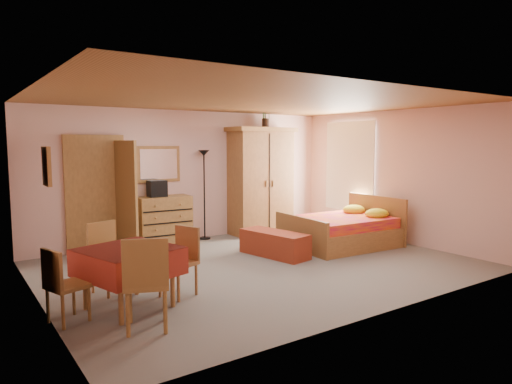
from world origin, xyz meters
TOP-DOWN VIEW (x-y plane):
  - floor at (0.00, 0.00)m, footprint 6.50×6.50m
  - ceiling at (0.00, 0.00)m, footprint 6.50×6.50m
  - wall_back at (0.00, 2.50)m, footprint 6.50×0.10m
  - wall_front at (0.00, -2.50)m, footprint 6.50×0.10m
  - wall_left at (-3.25, 0.00)m, footprint 0.10×5.00m
  - wall_right at (3.25, 0.00)m, footprint 0.10×5.00m
  - doorway at (-1.90, 2.47)m, footprint 1.06×0.12m
  - window at (3.21, 1.20)m, footprint 0.08×1.40m
  - picture_left at (-3.22, -0.60)m, footprint 0.04×0.32m
  - picture_back at (2.35, 2.47)m, footprint 0.30×0.04m
  - chest_of_drawers at (-0.68, 2.28)m, footprint 1.03×0.57m
  - wall_mirror at (-0.68, 2.49)m, footprint 0.89×0.07m
  - stereo at (-0.81, 2.28)m, footprint 0.33×0.25m
  - floor_lamp at (0.22, 2.33)m, footprint 0.26×0.26m
  - wardrobe at (1.52, 2.18)m, footprint 1.46×0.76m
  - sunflower_vase at (1.71, 2.27)m, footprint 0.23×0.23m
  - bed at (2.06, 0.31)m, footprint 2.06×1.67m
  - bench at (0.54, 0.38)m, footprint 0.70×1.34m
  - dining_table at (-2.40, -0.69)m, footprint 1.22×1.22m
  - chair_south at (-2.44, -1.38)m, footprint 0.59×0.59m
  - chair_north at (-2.39, 0.02)m, footprint 0.52×0.52m
  - chair_west at (-3.09, -0.72)m, footprint 0.47×0.47m
  - chair_east at (-1.74, -0.61)m, footprint 0.51×0.51m

SIDE VIEW (x-z plane):
  - floor at x=0.00m, z-range 0.00..0.00m
  - bench at x=0.54m, z-range 0.00..0.43m
  - dining_table at x=-2.40m, z-range 0.00..0.72m
  - chair_west at x=-3.09m, z-range 0.00..0.83m
  - chair_east at x=-1.74m, z-range 0.00..0.88m
  - bed at x=2.06m, z-range 0.00..0.91m
  - chair_north at x=-2.39m, z-range 0.00..0.92m
  - chest_of_drawers at x=-0.68m, z-range 0.00..0.94m
  - chair_south at x=-2.44m, z-range 0.00..1.00m
  - floor_lamp at x=0.22m, z-range 0.00..1.81m
  - doorway at x=-1.90m, z-range -0.05..2.10m
  - stereo at x=-0.81m, z-range 0.94..1.25m
  - wardrobe at x=1.52m, z-range 0.00..2.29m
  - wall_back at x=0.00m, z-range 0.00..2.60m
  - wall_front at x=0.00m, z-range 0.00..2.60m
  - wall_left at x=-3.25m, z-range 0.00..2.60m
  - wall_right at x=3.25m, z-range 0.00..2.60m
  - window at x=3.21m, z-range 0.48..2.42m
  - picture_back at x=2.35m, z-range 1.35..1.75m
  - wall_mirror at x=-0.68m, z-range 1.20..1.90m
  - picture_left at x=-3.22m, z-range 1.49..1.91m
  - sunflower_vase at x=1.71m, z-range 2.29..2.84m
  - ceiling at x=0.00m, z-range 2.60..2.60m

